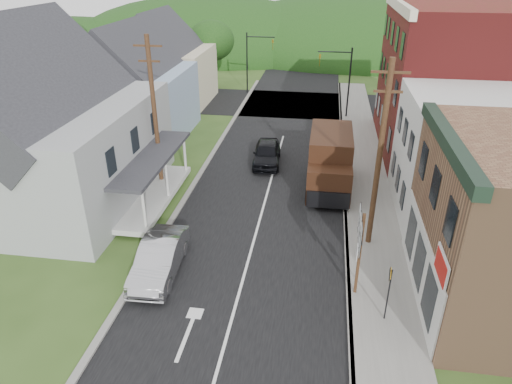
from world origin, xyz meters
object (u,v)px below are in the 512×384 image
at_px(dark_sedan, 267,153).
at_px(route_sign_cluster, 360,243).
at_px(silver_sedan, 160,258).
at_px(warning_sign, 389,286).
at_px(delivery_van, 330,162).

relative_size(dark_sedan, route_sign_cluster, 1.18).
relative_size(silver_sedan, warning_sign, 1.91).
xyz_separation_m(silver_sedan, route_sign_cluster, (8.45, -0.21, 1.80)).
height_order(silver_sedan, warning_sign, warning_sign).
height_order(silver_sedan, delivery_van, delivery_van).
xyz_separation_m(dark_sedan, delivery_van, (4.18, -3.09, 0.97)).
xyz_separation_m(delivery_van, route_sign_cluster, (1.17, -9.88, 0.85)).
distance_m(silver_sedan, route_sign_cluster, 8.65).
xyz_separation_m(silver_sedan, dark_sedan, (3.11, 12.76, -0.02)).
xyz_separation_m(silver_sedan, delivery_van, (7.29, 9.67, 0.95)).
height_order(delivery_van, route_sign_cluster, route_sign_cluster).
distance_m(dark_sedan, route_sign_cluster, 14.14).
bearing_deg(dark_sedan, delivery_van, -40.56).
relative_size(silver_sedan, delivery_van, 0.77).
bearing_deg(delivery_van, route_sign_cluster, -83.08).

